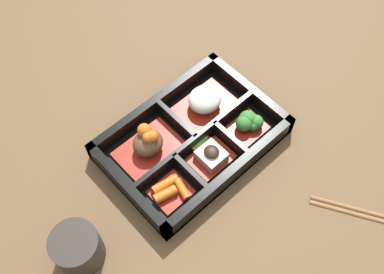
{
  "coord_description": "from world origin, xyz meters",
  "views": [
    {
      "loc": [
        -0.26,
        -0.28,
        0.67
      ],
      "look_at": [
        0.0,
        0.0,
        0.03
      ],
      "focal_mm": 42.0,
      "sensor_mm": 36.0,
      "label": 1
    }
  ],
  "objects": [
    {
      "name": "chopsticks",
      "position": [
        0.13,
        -0.3,
        0.0
      ],
      "size": [
        0.13,
        0.2,
        0.01
      ],
      "color": "brown",
      "rests_on": "ground_plane"
    },
    {
      "name": "bento_rim",
      "position": [
        -0.0,
        -0.0,
        0.02
      ],
      "size": [
        0.29,
        0.2,
        0.04
      ],
      "color": "black",
      "rests_on": "ground_plane"
    },
    {
      "name": "bowl_greens",
      "position": [
        0.09,
        -0.05,
        0.03
      ],
      "size": [
        0.07,
        0.05,
        0.04
      ],
      "color": "maroon",
      "rests_on": "bento_base"
    },
    {
      "name": "bowl_rice",
      "position": [
        0.06,
        0.04,
        0.03
      ],
      "size": [
        0.11,
        0.07,
        0.04
      ],
      "color": "maroon",
      "rests_on": "bento_base"
    },
    {
      "name": "bowl_tofu",
      "position": [
        -0.0,
        -0.05,
        0.02
      ],
      "size": [
        0.07,
        0.05,
        0.03
      ],
      "color": "maroon",
      "rests_on": "bento_base"
    },
    {
      "name": "bowl_pickles",
      "position": [
        0.01,
        -0.01,
        0.02
      ],
      "size": [
        0.04,
        0.03,
        0.01
      ],
      "color": "maroon",
      "rests_on": "bento_base"
    },
    {
      "name": "ground_plane",
      "position": [
        0.0,
        0.0,
        0.0
      ],
      "size": [
        3.0,
        3.0,
        0.0
      ],
      "primitive_type": "plane",
      "color": "brown"
    },
    {
      "name": "tea_cup",
      "position": [
        -0.25,
        -0.03,
        0.03
      ],
      "size": [
        0.07,
        0.07,
        0.07
      ],
      "color": "#2D2823",
      "rests_on": "ground_plane"
    },
    {
      "name": "bento_base",
      "position": [
        0.0,
        0.0,
        0.01
      ],
      "size": [
        0.29,
        0.2,
        0.01
      ],
      "color": "black",
      "rests_on": "ground_plane"
    },
    {
      "name": "bowl_stew",
      "position": [
        -0.06,
        0.04,
        0.03
      ],
      "size": [
        0.11,
        0.07,
        0.06
      ],
      "color": "maroon",
      "rests_on": "bento_base"
    },
    {
      "name": "bowl_carrots",
      "position": [
        -0.09,
        -0.05,
        0.02
      ],
      "size": [
        0.06,
        0.06,
        0.02
      ],
      "color": "maroon",
      "rests_on": "bento_base"
    }
  ]
}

